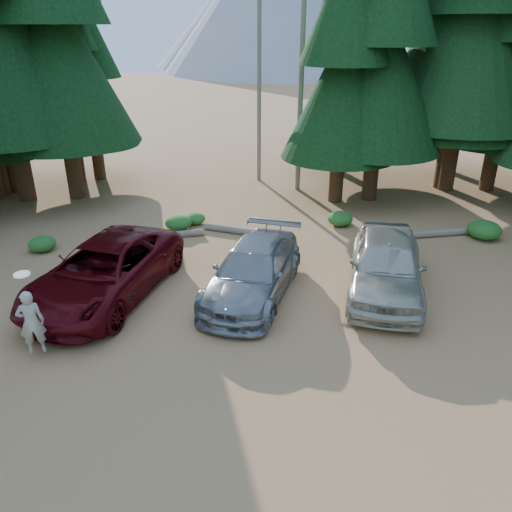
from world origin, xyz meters
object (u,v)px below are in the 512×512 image
(silver_minivan_center, at_px, (253,271))
(log_left, at_px, (156,236))
(red_pickup, at_px, (105,271))
(log_right, at_px, (426,234))
(silver_minivan_right, at_px, (387,264))
(log_mid, at_px, (243,231))
(frisbee_player, at_px, (31,322))

(silver_minivan_center, distance_m, log_left, 5.66)
(red_pickup, xyz_separation_m, silver_minivan_center, (4.34, 0.42, -0.07))
(red_pickup, relative_size, log_left, 1.67)
(silver_minivan_center, relative_size, log_right, 1.18)
(silver_minivan_center, height_order, silver_minivan_right, silver_minivan_right)
(log_left, relative_size, log_mid, 1.12)
(red_pickup, distance_m, silver_minivan_right, 8.35)
(red_pickup, relative_size, log_mid, 1.86)
(log_right, bearing_deg, red_pickup, -167.14)
(log_left, bearing_deg, log_mid, -5.06)
(frisbee_player, bearing_deg, silver_minivan_right, 179.68)
(frisbee_player, xyz_separation_m, log_mid, (4.25, 8.21, -0.90))
(frisbee_player, height_order, log_mid, frisbee_player)
(red_pickup, bearing_deg, log_mid, 66.63)
(frisbee_player, xyz_separation_m, log_left, (1.03, 7.52, -0.91))
(frisbee_player, relative_size, log_mid, 0.65)
(red_pickup, bearing_deg, frisbee_player, -90.04)
(frisbee_player, height_order, log_right, frisbee_player)
(red_pickup, distance_m, log_mid, 6.27)
(red_pickup, bearing_deg, log_left, 97.04)
(silver_minivan_center, relative_size, frisbee_player, 2.50)
(frisbee_player, bearing_deg, red_pickup, -126.30)
(silver_minivan_center, bearing_deg, log_mid, 111.64)
(red_pickup, height_order, log_right, red_pickup)
(silver_minivan_center, xyz_separation_m, log_right, (6.26, 4.88, -0.62))
(silver_minivan_center, relative_size, silver_minivan_right, 0.98)
(log_right, bearing_deg, log_mid, 168.01)
(silver_minivan_center, relative_size, log_mid, 1.62)
(log_left, xyz_separation_m, log_mid, (3.22, 0.68, 0.00))
(frisbee_player, distance_m, log_left, 7.65)
(log_left, bearing_deg, log_right, -12.05)
(silver_minivan_right, xyz_separation_m, frisbee_player, (-8.96, -4.00, 0.13))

